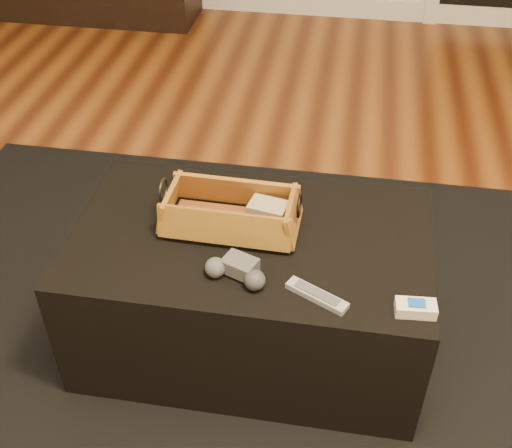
% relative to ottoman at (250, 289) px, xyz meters
% --- Properties ---
extents(floor, '(5.00, 5.50, 0.01)m').
position_rel_ottoman_xyz_m(floor, '(-0.18, 0.03, -0.23)').
color(floor, brown).
rests_on(floor, ground).
extents(baseboard, '(5.00, 0.04, 0.12)m').
position_rel_ottoman_xyz_m(baseboard, '(-0.18, 2.76, -0.16)').
color(baseboard, white).
rests_on(baseboard, floor).
extents(area_rug, '(2.60, 2.00, 0.01)m').
position_rel_ottoman_xyz_m(area_rug, '(-0.00, -0.05, -0.22)').
color(area_rug, black).
rests_on(area_rug, floor).
extents(ottoman, '(1.00, 0.60, 0.42)m').
position_rel_ottoman_xyz_m(ottoman, '(0.00, 0.00, 0.00)').
color(ottoman, black).
rests_on(ottoman, area_rug).
extents(tv_remote, '(0.20, 0.06, 0.02)m').
position_rel_ottoman_xyz_m(tv_remote, '(-0.08, 0.02, 0.23)').
color(tv_remote, black).
rests_on(tv_remote, wicker_basket).
extents(cloth_bundle, '(0.12, 0.09, 0.06)m').
position_rel_ottoman_xyz_m(cloth_bundle, '(0.04, 0.06, 0.25)').
color(cloth_bundle, tan).
rests_on(cloth_bundle, wicker_basket).
extents(wicker_basket, '(0.39, 0.21, 0.13)m').
position_rel_ottoman_xyz_m(wicker_basket, '(-0.06, 0.03, 0.26)').
color(wicker_basket, brown).
rests_on(wicker_basket, ottoman).
extents(game_controller, '(0.17, 0.12, 0.05)m').
position_rel_ottoman_xyz_m(game_controller, '(-0.00, -0.17, 0.24)').
color(game_controller, '#424145').
rests_on(game_controller, ottoman).
extents(silver_remote, '(0.16, 0.11, 0.02)m').
position_rel_ottoman_xyz_m(silver_remote, '(0.20, -0.21, 0.22)').
color(silver_remote, '#9A9EA2').
rests_on(silver_remote, ottoman).
extents(cream_gadget, '(0.10, 0.06, 0.04)m').
position_rel_ottoman_xyz_m(cream_gadget, '(0.44, -0.22, 0.23)').
color(cream_gadget, beige).
rests_on(cream_gadget, ottoman).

